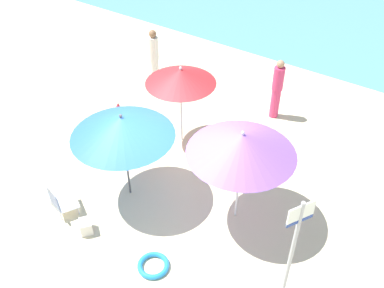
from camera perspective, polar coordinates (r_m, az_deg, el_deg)
The scene contains 13 objects.
ground_plane at distance 8.73m, azimuth -2.43°, elevation -6.83°, with size 40.00×40.00×0.00m, color beige.
umbrella_purple at distance 7.21m, azimuth 6.61°, elevation 0.01°, with size 1.89×1.89×2.02m.
umbrella_blue at distance 7.79m, azimuth -9.25°, elevation 2.29°, with size 1.91×1.91×1.93m.
umbrella_red at distance 9.12m, azimuth -1.52°, elevation 8.96°, with size 1.52×1.52×1.92m.
beach_chair_a at distance 10.21m, azimuth -8.77°, elevation 3.08°, with size 0.75×0.72×0.65m.
beach_chair_b at distance 8.59m, azimuth -17.06°, elevation -7.25°, with size 0.67×0.68×0.58m.
beach_chair_c at distance 9.16m, azimuth 8.44°, elevation -1.78°, with size 0.55×0.58×0.61m.
beach_chair_d at distance 9.34m, azimuth 5.55°, elevation -0.60°, with size 0.73×0.69×0.66m.
person_a at distance 11.71m, azimuth -5.05°, elevation 11.27°, with size 0.26×0.26×1.61m.
person_b at distance 10.60m, azimuth 11.18°, elevation 7.17°, with size 0.26×0.26×1.55m.
warning_sign at distance 6.29m, azimuth 13.31°, elevation -12.76°, with size 0.23×0.39×2.27m.
swim_ring at distance 7.64m, azimuth -5.13°, elevation -15.71°, with size 0.55×0.55×0.09m, color #238CD8.
beach_bag at distance 8.25m, azimuth -13.86°, elevation -10.55°, with size 0.26×0.22×0.27m, color silver.
Camera 1 is at (3.74, -4.79, 6.27)m, focal length 40.31 mm.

